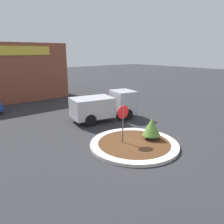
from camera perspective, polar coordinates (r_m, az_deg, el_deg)
The scene contains 5 objects.
ground_plane at distance 12.73m, azimuth 5.78°, elevation -8.69°, with size 120.00×120.00×0.00m, color #2D2D30.
traffic_island at distance 12.69m, azimuth 5.79°, elevation -8.35°, with size 5.04×5.04×0.17m.
stop_sign at distance 12.20m, azimuth 2.87°, elevation -1.39°, with size 0.78×0.07×2.37m.
island_shrub at distance 13.08m, azimuth 10.29°, elevation -3.80°, with size 1.06×1.06×1.28m.
utility_truck at distance 16.92m, azimuth -1.98°, elevation 1.71°, with size 5.32×2.87×2.18m.
Camera 1 is at (-8.29, -8.12, 5.21)m, focal length 35.00 mm.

